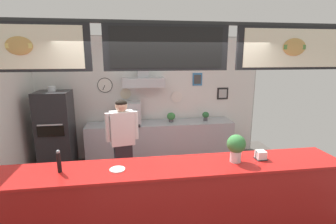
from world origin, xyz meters
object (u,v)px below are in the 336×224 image
potted_thyme (171,117)px  potted_basil (206,116)px  shop_worker (123,144)px  pepper_grinder (59,161)px  napkin_holder (261,155)px  espresso_machine (130,113)px  basil_vase (236,147)px  potted_oregano (112,119)px  condiment_plate (117,169)px  pizza_oven (56,133)px

potted_thyme → potted_basil: 0.78m
shop_worker → pepper_grinder: shop_worker is taller
napkin_holder → potted_basil: bearing=88.0°
espresso_machine → basil_vase: bearing=-64.5°
espresso_machine → napkin_holder: size_ratio=3.70×
espresso_machine → potted_thyme: size_ratio=2.40×
potted_oregano → pepper_grinder: 2.68m
shop_worker → espresso_machine: size_ratio=3.22×
potted_thyme → potted_basil: bearing=-1.7°
basil_vase → condiment_plate: basil_vase is taller
potted_basil → pepper_grinder: 3.59m
potted_oregano → napkin_holder: size_ratio=1.50×
potted_thyme → pepper_grinder: pepper_grinder is taller
potted_thyme → condiment_plate: size_ratio=1.22×
potted_oregano → espresso_machine: bearing=-6.8°
espresso_machine → pepper_grinder: espresso_machine is taller
napkin_holder → pepper_grinder: (-2.36, -0.00, 0.08)m
potted_thyme → napkin_holder: size_ratio=1.54×
pizza_oven → basil_vase: 3.63m
potted_thyme → pepper_grinder: size_ratio=0.83×
basil_vase → napkin_holder: bearing=4.2°
shop_worker → potted_basil: shop_worker is taller
napkin_holder → pizza_oven: bearing=142.5°
condiment_plate → pepper_grinder: pepper_grinder is taller
pizza_oven → potted_basil: (3.14, 0.26, 0.18)m
potted_thyme → condiment_plate: condiment_plate is taller
espresso_machine → pepper_grinder: 2.71m
potted_thyme → condiment_plate: (-1.04, -2.68, 0.09)m
shop_worker → potted_thyme: bearing=-139.8°
pizza_oven → napkin_holder: 3.86m
potted_thyme → napkin_holder: 2.73m
shop_worker → potted_oregano: (-0.26, 1.27, 0.12)m
potted_thyme → pepper_grinder: (-1.66, -2.64, 0.21)m
potted_basil → shop_worker: bearing=-145.6°
pizza_oven → potted_thyme: (2.36, 0.29, 0.18)m
napkin_holder → basil_vase: basil_vase is taller
potted_thyme → napkin_holder: bearing=-75.2°
pizza_oven → espresso_machine: size_ratio=3.46×
potted_oregano → napkin_holder: bearing=-53.2°
shop_worker → basil_vase: shop_worker is taller
shop_worker → pepper_grinder: 1.55m
espresso_machine → potted_basil: (1.68, 0.02, -0.11)m
espresso_machine → condiment_plate: size_ratio=2.94×
shop_worker → potted_oregano: shop_worker is taller
potted_oregano → napkin_holder: 3.30m
condiment_plate → napkin_holder: bearing=1.5°
pizza_oven → basil_vase: size_ratio=5.26×
espresso_machine → potted_thyme: (0.89, 0.04, -0.12)m
espresso_machine → basil_vase: 2.91m
napkin_holder → pepper_grinder: pepper_grinder is taller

